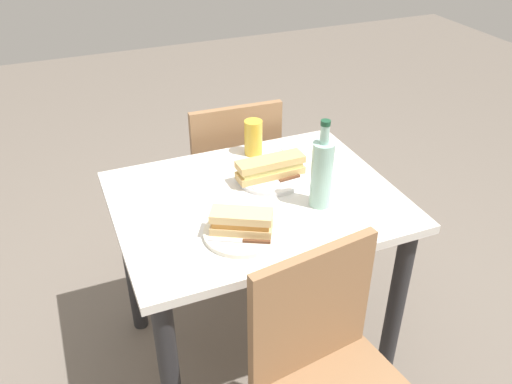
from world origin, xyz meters
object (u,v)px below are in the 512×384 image
(knife_far, at_px, (243,241))
(chair_near, at_px, (231,175))
(dining_table, at_px, (256,230))
(baguette_sandwich_near, at_px, (270,167))
(knife_near, at_px, (280,181))
(baguette_sandwich_far, at_px, (241,222))
(plate_near, at_px, (270,178))
(plate_far, at_px, (242,233))
(beer_glass, at_px, (253,137))
(chair_far, at_px, (330,376))
(water_bottle, at_px, (322,173))

(knife_far, bearing_deg, chair_near, -107.02)
(dining_table, distance_m, baguette_sandwich_near, 0.22)
(knife_near, bearing_deg, baguette_sandwich_far, 43.74)
(plate_near, height_order, baguette_sandwich_near, baguette_sandwich_near)
(dining_table, distance_m, knife_far, 0.30)
(knife_near, xyz_separation_m, plate_far, (0.22, 0.21, -0.01))
(baguette_sandwich_near, distance_m, baguette_sandwich_far, 0.33)
(knife_near, xyz_separation_m, beer_glass, (-0.00, -0.25, 0.05))
(plate_far, relative_size, baguette_sandwich_far, 1.19)
(chair_near, bearing_deg, plate_far, 72.90)
(knife_near, bearing_deg, chair_far, 79.19)
(knife_near, height_order, plate_far, knife_near)
(water_bottle, bearing_deg, plate_near, -66.96)
(knife_near, xyz_separation_m, water_bottle, (-0.07, 0.15, 0.10))
(chair_far, bearing_deg, plate_near, -98.89)
(plate_far, bearing_deg, knife_far, 74.13)
(beer_glass, bearing_deg, water_bottle, 99.69)
(plate_near, height_order, baguette_sandwich_far, baguette_sandwich_far)
(baguette_sandwich_far, distance_m, knife_far, 0.06)
(beer_glass, bearing_deg, baguette_sandwich_far, 64.00)
(chair_near, relative_size, water_bottle, 2.85)
(chair_far, height_order, chair_near, same)
(baguette_sandwich_far, xyz_separation_m, knife_far, (0.01, 0.05, -0.03))
(knife_near, distance_m, baguette_sandwich_far, 0.30)
(chair_far, xyz_separation_m, knife_far, (0.12, -0.33, 0.26))
(baguette_sandwich_far, bearing_deg, chair_near, -107.10)
(dining_table, height_order, plate_far, plate_far)
(knife_far, bearing_deg, water_bottle, -160.43)
(plate_near, relative_size, beer_glass, 1.71)
(chair_far, height_order, beer_glass, beer_glass)
(chair_far, relative_size, knife_far, 5.10)
(plate_far, bearing_deg, chair_near, -107.10)
(knife_near, bearing_deg, plate_far, 43.74)
(chair_near, relative_size, plate_near, 3.69)
(chair_far, xyz_separation_m, baguette_sandwich_far, (0.11, -0.38, 0.29))
(water_bottle, bearing_deg, chair_near, -84.33)
(baguette_sandwich_near, distance_m, plate_far, 0.33)
(knife_far, height_order, water_bottle, water_bottle)
(baguette_sandwich_far, relative_size, knife_far, 1.16)
(chair_far, distance_m, baguette_sandwich_far, 0.49)
(knife_far, height_order, beer_glass, beer_glass)
(chair_far, xyz_separation_m, plate_far, (0.11, -0.38, 0.25))
(baguette_sandwich_far, xyz_separation_m, beer_glass, (-0.22, -0.46, 0.02))
(chair_near, height_order, knife_far, chair_near)
(chair_far, height_order, knife_far, chair_far)
(knife_near, relative_size, knife_far, 1.09)
(water_bottle, bearing_deg, knife_near, -64.21)
(chair_near, bearing_deg, beer_glass, 89.69)
(dining_table, xyz_separation_m, baguette_sandwich_near, (-0.09, -0.09, 0.18))
(chair_near, bearing_deg, baguette_sandwich_near, 87.72)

